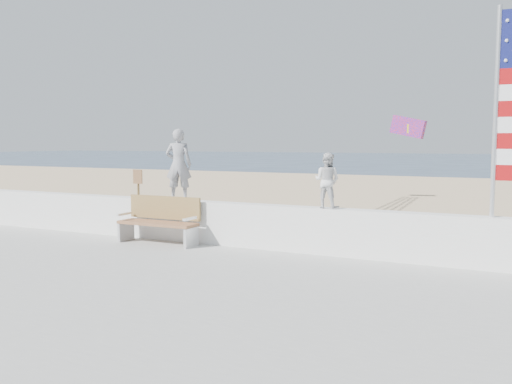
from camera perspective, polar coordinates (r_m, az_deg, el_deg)
ground at (r=9.61m, az=-5.83°, el=-8.88°), size 220.00×220.00×0.00m
sand at (r=17.77m, az=9.60°, el=-2.27°), size 90.00×40.00×0.08m
boardwalk at (r=6.67m, az=-24.85°, el=-14.64°), size 50.00×12.40×0.10m
seawall at (r=11.21m, az=-0.47°, el=-3.54°), size 30.00×0.35×0.90m
adult at (r=11.98m, az=-8.15°, el=2.89°), size 0.67×0.56×1.56m
child at (r=10.48m, az=7.49°, el=1.21°), size 0.56×0.46×1.06m
bench at (r=11.82m, az=-10.06°, el=-2.87°), size 1.80×0.57×1.00m
flag at (r=9.95m, az=24.69°, el=8.52°), size 0.50×0.08×3.50m
parafoil_kite at (r=13.91m, az=15.82°, el=6.59°), size 0.89×0.31×0.60m
sign at (r=16.43m, az=-12.30°, el=0.25°), size 0.32×0.07×1.46m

